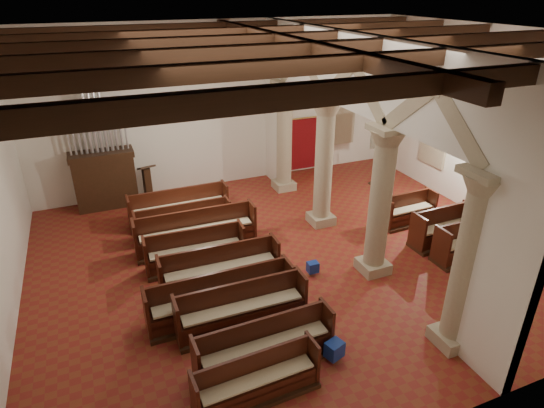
{
  "coord_description": "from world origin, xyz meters",
  "views": [
    {
      "loc": [
        -4.71,
        -10.04,
        7.05
      ],
      "look_at": [
        -0.34,
        0.5,
        1.52
      ],
      "focal_mm": 30.0,
      "sensor_mm": 36.0,
      "label": 1
    }
  ],
  "objects": [
    {
      "name": "dossal_curtain",
      "position": [
        3.5,
        5.92,
        1.17
      ],
      "size": [
        1.8,
        0.07,
        2.17
      ],
      "color": "maroon",
      "rests_on": "floor"
    },
    {
      "name": "nave_pew_5",
      "position": [
        -2.59,
        0.56,
        0.36
      ],
      "size": [
        2.74,
        0.83,
        1.08
      ],
      "rotation": [
        0.0,
        0.0,
        -0.04
      ],
      "color": "#331C10",
      "rests_on": "floor"
    },
    {
      "name": "aisle_pew_1",
      "position": [
        4.51,
        -1.08,
        0.39
      ],
      "size": [
        2.04,
        0.81,
        1.15
      ],
      "rotation": [
        0.0,
        0.0,
        0.02
      ],
      "color": "#331C10",
      "rests_on": "floor"
    },
    {
      "name": "floor",
      "position": [
        0.0,
        0.0,
        0.0
      ],
      "size": [
        14.0,
        14.0,
        0.0
      ],
      "primitive_type": "plane",
      "color": "maroon",
      "rests_on": "ground"
    },
    {
      "name": "lectern",
      "position": [
        -3.11,
        5.49,
        0.57
      ],
      "size": [
        0.64,
        0.66,
        1.37
      ],
      "rotation": [
        0.0,
        0.0,
        0.23
      ],
      "color": "#3E2013",
      "rests_on": "floor"
    },
    {
      "name": "nave_pew_6",
      "position": [
        -2.32,
        1.53,
        0.38
      ],
      "size": [
        3.55,
        0.85,
        1.15
      ],
      "rotation": [
        0.0,
        0.0,
        -0.02
      ],
      "color": "#331C10",
      "rests_on": "floor"
    },
    {
      "name": "hymnal_box_c",
      "position": [
        0.19,
        -1.05,
        0.24
      ],
      "size": [
        0.29,
        0.24,
        0.29
      ],
      "primitive_type": "cube",
      "rotation": [
        0.0,
        0.0,
        -0.01
      ],
      "color": "navy",
      "rests_on": "floor"
    },
    {
      "name": "ceiling_beams",
      "position": [
        0.0,
        0.0,
        5.82
      ],
      "size": [
        13.8,
        11.8,
        0.3
      ],
      "primitive_type": null,
      "color": "#331C10",
      "rests_on": "wall_back"
    },
    {
      "name": "aisle_pew_2",
      "position": [
        4.37,
        0.37,
        0.35
      ],
      "size": [
        1.87,
        0.75,
        1.03
      ],
      "rotation": [
        0.0,
        0.0,
        0.03
      ],
      "color": "#331C10",
      "rests_on": "floor"
    },
    {
      "name": "nave_pew_4",
      "position": [
        -2.22,
        -0.57,
        0.36
      ],
      "size": [
        3.09,
        0.81,
        1.1
      ],
      "rotation": [
        0.0,
        0.0,
        -0.02
      ],
      "color": "#331C10",
      "rests_on": "floor"
    },
    {
      "name": "nave_pew_2",
      "position": [
        -2.22,
        -2.27,
        0.36
      ],
      "size": [
        2.99,
        0.77,
        1.09
      ],
      "rotation": [
        0.0,
        0.0,
        -0.01
      ],
      "color": "#331C10",
      "rests_on": "floor"
    },
    {
      "name": "nave_pew_1",
      "position": [
        -2.16,
        -3.53,
        0.34
      ],
      "size": [
        2.91,
        0.76,
        1.05
      ],
      "rotation": [
        0.0,
        0.0,
        0.02
      ],
      "color": "#331C10",
      "rests_on": "floor"
    },
    {
      "name": "nave_pew_7",
      "position": [
        -2.5,
        2.41,
        0.33
      ],
      "size": [
        2.94,
        0.67,
        0.99
      ],
      "rotation": [
        0.0,
        0.0,
        0.0
      ],
      "color": "#331C10",
      "rests_on": "floor"
    },
    {
      "name": "nave_pew_3",
      "position": [
        -2.54,
        -1.75,
        0.37
      ],
      "size": [
        3.45,
        0.75,
        1.12
      ],
      "rotation": [
        0.0,
        0.0,
        0.0
      ],
      "color": "#331C10",
      "rests_on": "floor"
    },
    {
      "name": "window_right_b",
      "position": [
        6.98,
        2.5,
        2.2
      ],
      "size": [
        0.03,
        1.0,
        2.2
      ],
      "primitive_type": "cube",
      "color": "#377C5E",
      "rests_on": "wall_right"
    },
    {
      "name": "pipe_organ",
      "position": [
        -4.5,
        5.5,
        1.37
      ],
      "size": [
        2.1,
        0.85,
        4.4
      ],
      "color": "#331C10",
      "rests_on": "floor"
    },
    {
      "name": "hymnal_box_b",
      "position": [
        -0.89,
        -2.83,
        0.27
      ],
      "size": [
        0.42,
        0.39,
        0.34
      ],
      "primitive_type": "cube",
      "rotation": [
        0.0,
        0.0,
        -0.41
      ],
      "color": "#16259D",
      "rests_on": "floor"
    },
    {
      "name": "nave_pew_0",
      "position": [
        -2.61,
        -4.25,
        0.32
      ],
      "size": [
        2.44,
        0.74,
        0.96
      ],
      "rotation": [
        0.0,
        0.0,
        0.04
      ],
      "color": "#331C10",
      "rests_on": "floor"
    },
    {
      "name": "ceiling",
      "position": [
        0.0,
        0.0,
        6.0
      ],
      "size": [
        14.0,
        14.0,
        0.0
      ],
      "primitive_type": "plane",
      "rotation": [
        3.14,
        0.0,
        0.0
      ],
      "color": "black",
      "rests_on": "wall_back"
    },
    {
      "name": "window_back",
      "position": [
        5.0,
        5.98,
        2.2
      ],
      "size": [
        1.0,
        0.03,
        2.2
      ],
      "primitive_type": "cube",
      "color": "#377C5E",
      "rests_on": "wall_back"
    },
    {
      "name": "aisle_pew_0",
      "position": [
        4.52,
        -2.0,
        0.39
      ],
      "size": [
        1.88,
        0.76,
        1.13
      ],
      "rotation": [
        0.0,
        0.0,
        0.0
      ],
      "color": "#331C10",
      "rests_on": "floor"
    },
    {
      "name": "wall_right",
      "position": [
        7.0,
        0.0,
        3.0
      ],
      "size": [
        0.02,
        12.0,
        6.0
      ],
      "primitive_type": "cube",
      "color": "white",
      "rests_on": "floor"
    },
    {
      "name": "window_right_a",
      "position": [
        6.98,
        -1.5,
        2.2
      ],
      "size": [
        0.03,
        1.0,
        2.2
      ],
      "primitive_type": "cube",
      "color": "#377C5E",
      "rests_on": "wall_right"
    },
    {
      "name": "tube_heater_b",
      "position": [
        -2.66,
        -3.97,
        0.16
      ],
      "size": [
        0.95,
        0.35,
        0.1
      ],
      "primitive_type": "cylinder",
      "rotation": [
        0.0,
        1.57,
        0.27
      ],
      "color": "white",
      "rests_on": "floor"
    },
    {
      "name": "arcade",
      "position": [
        1.8,
        0.0,
        3.56
      ],
      "size": [
        0.9,
        11.9,
        6.0
      ],
      "color": "tan",
      "rests_on": "floor"
    },
    {
      "name": "processional_banner",
      "position": [
        5.23,
        3.6,
        0.82
      ],
      "size": [
        0.58,
        0.74,
        2.55
      ],
      "rotation": [
        0.0,
        0.0,
        -0.13
      ],
      "color": "#331C10",
      "rests_on": "floor"
    },
    {
      "name": "hymnal_box_a",
      "position": [
        -0.8,
        -3.97,
        0.28
      ],
      "size": [
        0.43,
        0.38,
        0.35
      ],
      "primitive_type": "cube",
      "rotation": [
        0.0,
        0.0,
        0.31
      ],
      "color": "navy",
      "rests_on": "floor"
    },
    {
      "name": "wall_back",
      "position": [
        0.0,
        6.0,
        3.0
      ],
      "size": [
        14.0,
        0.02,
        6.0
      ],
      "primitive_type": "cube",
      "color": "white",
      "rests_on": "floor"
    },
    {
      "name": "wall_front",
      "position": [
        0.0,
        -6.0,
        3.0
      ],
      "size": [
        14.0,
        0.02,
        6.0
      ],
      "primitive_type": "cube",
      "color": "white",
      "rests_on": "floor"
    },
    {
      "name": "nave_pew_8",
      "position": [
        -2.43,
        3.33,
        0.37
      ],
      "size": [
        3.2,
        0.76,
        1.12
      ],
      "rotation": [
        0.0,
        0.0,
        0.0
      ],
      "color": "#331C10",
      "rests_on": "floor"
    }
  ]
}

